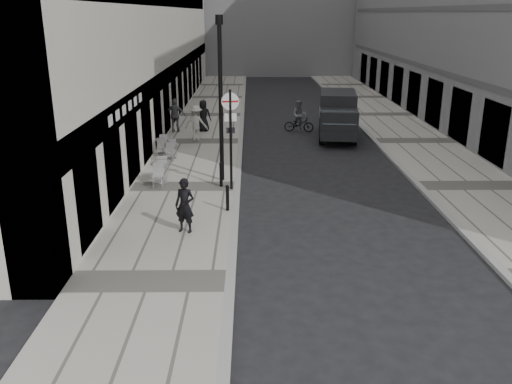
% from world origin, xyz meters
% --- Properties ---
extents(ground, '(120.00, 120.00, 0.00)m').
position_xyz_m(ground, '(0.00, 0.00, 0.00)').
color(ground, black).
rests_on(ground, ground).
extents(sidewalk, '(4.00, 60.00, 0.12)m').
position_xyz_m(sidewalk, '(-2.00, 18.00, 0.06)').
color(sidewalk, '#A19B91').
rests_on(sidewalk, ground).
extents(far_sidewalk, '(4.00, 60.00, 0.12)m').
position_xyz_m(far_sidewalk, '(9.00, 18.00, 0.06)').
color(far_sidewalk, '#A19B91').
rests_on(far_sidewalk, ground).
extents(walking_man, '(0.70, 0.57, 1.66)m').
position_xyz_m(walking_man, '(-1.45, 5.85, 0.95)').
color(walking_man, black).
rests_on(walking_man, sidewalk).
extents(sign_post, '(0.63, 0.14, 3.70)m').
position_xyz_m(sign_post, '(-0.20, 10.03, 2.49)').
color(sign_post, black).
rests_on(sign_post, sidewalk).
extents(lamppost, '(0.28, 0.28, 6.22)m').
position_xyz_m(lamppost, '(-0.60, 11.17, 3.58)').
color(lamppost, black).
rests_on(lamppost, sidewalk).
extents(bollard_near, '(0.12, 0.12, 0.87)m').
position_xyz_m(bollard_near, '(-0.60, 10.32, 0.55)').
color(bollard_near, black).
rests_on(bollard_near, sidewalk).
extents(bollard_far, '(0.11, 0.11, 0.83)m').
position_xyz_m(bollard_far, '(-0.25, 7.68, 0.53)').
color(bollard_far, black).
rests_on(bollard_far, sidewalk).
extents(panel_van, '(2.45, 5.20, 2.36)m').
position_xyz_m(panel_van, '(5.18, 19.27, 1.33)').
color(panel_van, black).
rests_on(panel_van, ground).
extents(cyclist, '(1.72, 0.87, 1.77)m').
position_xyz_m(cyclist, '(3.26, 20.77, 0.69)').
color(cyclist, black).
rests_on(cyclist, ground).
extents(pedestrian_a, '(1.10, 0.48, 1.85)m').
position_xyz_m(pedestrian_a, '(-3.60, 20.24, 1.04)').
color(pedestrian_a, '#5D5D62').
rests_on(pedestrian_a, sidewalk).
extents(pedestrian_b, '(1.26, 0.84, 1.83)m').
position_xyz_m(pedestrian_b, '(-2.25, 18.07, 1.03)').
color(pedestrian_b, '#BAB5AB').
rests_on(pedestrian_b, sidewalk).
extents(pedestrian_c, '(0.89, 0.63, 1.72)m').
position_xyz_m(pedestrian_c, '(-2.08, 20.52, 0.98)').
color(pedestrian_c, black).
rests_on(pedestrian_c, sidewalk).
extents(cafe_table_near, '(0.73, 1.65, 0.94)m').
position_xyz_m(cafe_table_near, '(-2.96, 10.83, 0.60)').
color(cafe_table_near, silver).
rests_on(cafe_table_near, sidewalk).
extents(cafe_table_mid, '(0.63, 1.42, 0.81)m').
position_xyz_m(cafe_table_mid, '(-3.04, 14.49, 0.53)').
color(cafe_table_mid, '#A5A5A7').
rests_on(cafe_table_mid, sidewalk).
extents(cafe_table_far, '(0.64, 1.44, 0.82)m').
position_xyz_m(cafe_table_far, '(-3.60, 15.42, 0.53)').
color(cafe_table_far, '#B1B1B4').
rests_on(cafe_table_far, sidewalk).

